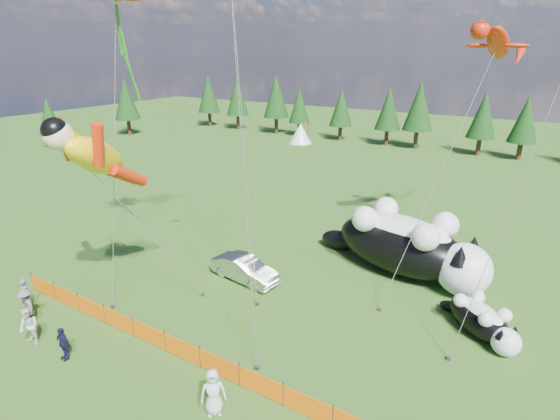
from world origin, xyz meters
name	(u,v)px	position (x,y,z in m)	size (l,w,h in m)	color
ground	(227,324)	(0.00, 0.00, 0.00)	(160.00, 160.00, 0.00)	#143609
safety_fence	(182,349)	(0.00, -3.00, 0.50)	(22.06, 0.06, 1.10)	#262626
tree_line	(443,120)	(0.00, 45.00, 4.00)	(90.00, 4.00, 8.00)	black
festival_tents	(535,158)	(11.00, 40.00, 1.40)	(50.00, 3.20, 2.80)	white
cat_large	(408,244)	(5.86, 9.57, 1.86)	(10.75, 5.47, 3.92)	black
cat_small	(482,320)	(10.57, 5.45, 0.80)	(3.89, 3.53, 1.69)	black
car	(245,269)	(-1.75, 3.98, 0.69)	(1.45, 4.17, 1.37)	#B4B5B9
spectator_a	(25,295)	(-9.26, -4.36, 0.90)	(0.66, 0.43, 1.81)	#5B5A60
spectator_b	(29,327)	(-6.50, -5.76, 0.91)	(0.88, 0.52, 1.82)	silver
spectator_c	(63,343)	(-4.33, -5.58, 0.77)	(0.90, 0.46, 1.54)	black
spectator_d	(27,306)	(-8.17, -4.89, 0.92)	(1.19, 0.62, 1.85)	#5B5A60
spectator_e	(213,392)	(3.01, -4.57, 0.93)	(0.91, 0.59, 1.86)	silver
superhero_kite	(96,156)	(-5.73, -1.70, 7.90)	(6.18, 6.31, 10.67)	yellow
gecko_kite	(498,44)	(8.39, 14.25, 12.75)	(4.17, 12.59, 15.88)	red
flower_kite	(116,1)	(-7.62, 2.01, 14.67)	(3.56, 5.73, 15.33)	red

